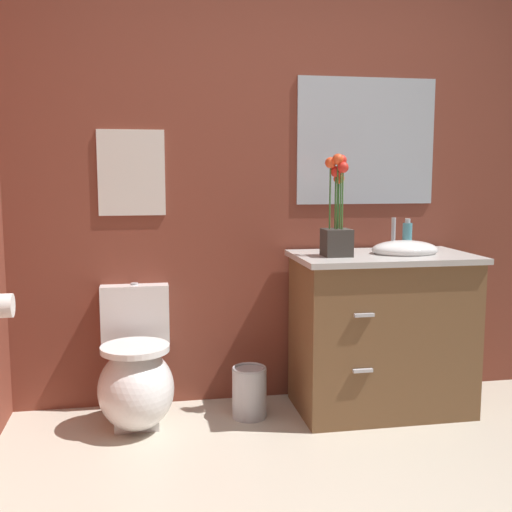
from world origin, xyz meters
The scene contains 9 objects.
wall_back centered at (0.20, 1.66, 1.25)m, with size 4.53×0.05×2.50m, color brown.
toilet centered at (-0.80, 1.36, 0.24)m, with size 0.38×0.59×0.69m.
vanity_cabinet centered at (0.50, 1.34, 0.44)m, with size 0.94×0.56×1.03m.
flower_vase centered at (0.23, 1.30, 1.03)m, with size 0.14×0.14×0.52m.
soap_bottle centered at (0.66, 1.40, 0.93)m, with size 0.05×0.05×0.18m.
trash_bin centered at (-0.22, 1.35, 0.14)m, with size 0.18×0.18×0.27m.
wall_poster centered at (-0.80, 1.63, 1.28)m, with size 0.35×0.01×0.45m, color silver.
wall_mirror centered at (0.50, 1.63, 1.45)m, with size 0.80×0.01×0.70m, color #B2BCC6.
toilet_paper_roll centered at (-1.39, 1.17, 0.68)m, with size 0.11×0.11×0.11m, color white.
Camera 1 is at (-0.74, -1.74, 1.27)m, focal length 43.58 mm.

